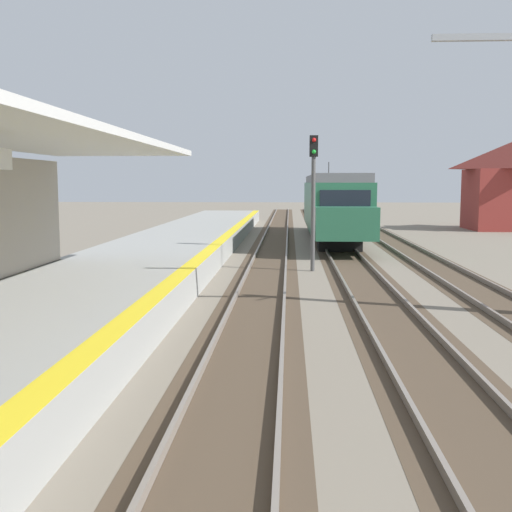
{
  "coord_description": "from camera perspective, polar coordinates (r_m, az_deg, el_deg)",
  "views": [
    {
      "loc": [
        2.75,
        -1.48,
        3.41
      ],
      "look_at": [
        2.15,
        9.83,
        2.1
      ],
      "focal_mm": 44.43,
      "sensor_mm": 36.0,
      "label": 1
    }
  ],
  "objects": [
    {
      "name": "track_pair_middle",
      "position": [
        21.89,
        9.69,
        -2.32
      ],
      "size": [
        2.34,
        120.0,
        0.16
      ],
      "color": "#4C3D2D",
      "rests_on": "ground"
    },
    {
      "name": "distant_trackside_house",
      "position": [
        49.78,
        22.06,
        6.04
      ],
      "size": [
        6.6,
        5.28,
        6.4
      ],
      "color": "maroon",
      "rests_on": "ground"
    },
    {
      "name": "track_pair_far_side",
      "position": [
        22.54,
        18.31,
        -2.31
      ],
      "size": [
        2.34,
        120.0,
        0.16
      ],
      "color": "#4C3D2D",
      "rests_on": "ground"
    },
    {
      "name": "rail_signal_post",
      "position": [
        24.45,
        5.18,
        6.07
      ],
      "size": [
        0.32,
        0.34,
        5.2
      ],
      "color": "#4C4C4C",
      "rests_on": "ground"
    },
    {
      "name": "station_platform",
      "position": [
        18.49,
        -13.52,
        -2.79
      ],
      "size": [
        5.0,
        80.0,
        0.91
      ],
      "color": "#999993",
      "rests_on": "ground"
    },
    {
      "name": "track_pair_nearest_platform",
      "position": [
        21.76,
        0.75,
        -2.28
      ],
      "size": [
        2.34,
        120.0,
        0.16
      ],
      "color": "#4C3D2D",
      "rests_on": "ground"
    },
    {
      "name": "approaching_train",
      "position": [
        38.01,
        6.9,
        4.7
      ],
      "size": [
        2.93,
        19.6,
        4.76
      ],
      "color": "#286647",
      "rests_on": "ground"
    }
  ]
}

